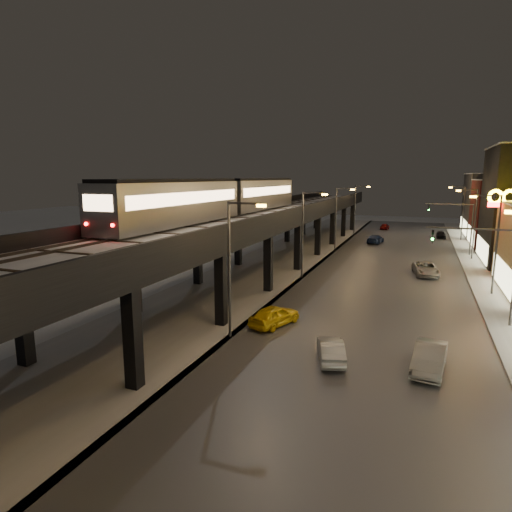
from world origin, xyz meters
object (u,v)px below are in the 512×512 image
(car_taxi, at_px, (274,316))
(car_onc_silver, at_px, (429,359))
(car_onc_red, at_px, (441,235))
(car_near_white, at_px, (331,351))
(car_mid_dark, at_px, (375,239))
(car_far_white, at_px, (385,227))
(subway_train, at_px, (226,197))
(car_onc_dark, at_px, (426,269))

(car_taxi, xyz_separation_m, car_onc_silver, (10.23, -3.79, -0.00))
(car_onc_silver, distance_m, car_onc_red, 56.11)
(car_taxi, bearing_deg, car_near_white, 157.22)
(car_mid_dark, bearing_deg, car_taxi, 95.26)
(car_near_white, bearing_deg, car_far_white, -105.04)
(car_taxi, distance_m, car_near_white, 6.62)
(car_taxi, height_order, car_onc_red, car_taxi)
(subway_train, height_order, car_near_white, subway_train)
(car_mid_dark, relative_size, car_far_white, 1.30)
(subway_train, distance_m, car_mid_dark, 32.93)
(car_near_white, height_order, car_far_white, car_near_white)
(subway_train, height_order, car_onc_dark, subway_train)
(car_taxi, distance_m, car_mid_dark, 42.46)
(car_mid_dark, bearing_deg, car_far_white, -80.68)
(car_onc_dark, bearing_deg, car_far_white, 91.63)
(car_far_white, height_order, car_onc_silver, car_onc_silver)
(car_taxi, relative_size, car_mid_dark, 0.93)
(car_near_white, xyz_separation_m, car_far_white, (-2.47, 66.24, -0.03))
(car_onc_dark, bearing_deg, car_mid_dark, 100.23)
(car_far_white, bearing_deg, car_onc_red, 141.47)
(car_near_white, relative_size, car_mid_dark, 0.83)
(subway_train, height_order, car_far_white, subway_train)
(subway_train, height_order, car_onc_silver, subway_train)
(car_taxi, bearing_deg, car_far_white, -73.26)
(car_mid_dark, distance_m, car_onc_silver, 46.78)
(subway_train, distance_m, car_onc_silver, 27.23)
(car_taxi, bearing_deg, car_onc_red, -84.56)
(car_near_white, distance_m, car_onc_silver, 5.33)
(car_near_white, height_order, car_onc_red, car_near_white)
(subway_train, bearing_deg, car_onc_dark, 21.87)
(car_onc_dark, height_order, car_onc_red, car_onc_dark)
(car_taxi, relative_size, car_onc_dark, 0.85)
(car_far_white, distance_m, car_onc_red, 13.95)
(car_near_white, relative_size, car_far_white, 1.08)
(subway_train, relative_size, car_near_white, 9.79)
(car_mid_dark, relative_size, car_onc_silver, 1.05)
(subway_train, relative_size, car_taxi, 8.79)
(car_taxi, bearing_deg, subway_train, -33.69)
(car_far_white, bearing_deg, car_onc_dark, 105.25)
(car_onc_red, bearing_deg, subway_train, -121.50)
(car_taxi, height_order, car_near_white, car_taxi)
(car_taxi, xyz_separation_m, car_onc_red, (12.63, 52.27, -0.10))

